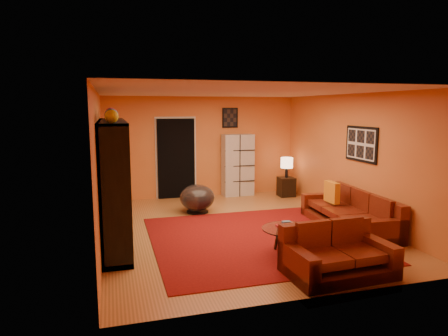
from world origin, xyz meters
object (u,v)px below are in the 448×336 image
object	(u,v)px
tv	(117,183)
sofa	(352,214)
entertainment_unit	(114,181)
storage_cabinet	(238,165)
coffee_table	(289,231)
bowl_chair	(197,198)
loveseat	(335,254)
side_table	(286,187)
table_lamp	(287,163)

from	to	relation	value
tv	sofa	xyz separation A→B (m)	(4.37, -0.69, -0.70)
entertainment_unit	storage_cabinet	bearing A→B (deg)	41.30
coffee_table	bowl_chair	world-z (taller)	bowl_chair
loveseat	side_table	size ratio (longest dim) A/B	2.97
tv	loveseat	size ratio (longest dim) A/B	0.62
loveseat	side_table	bearing A→B (deg)	-19.62
sofa	loveseat	xyz separation A→B (m)	(-1.47, -1.81, 0.00)
bowl_chair	table_lamp	distance (m)	2.84
storage_cabinet	side_table	size ratio (longest dim) A/B	3.25
storage_cabinet	bowl_chair	xyz separation A→B (m)	(-1.41, -1.45, -0.48)
storage_cabinet	loveseat	bearing A→B (deg)	-95.73
entertainment_unit	sofa	size ratio (longest dim) A/B	1.26
entertainment_unit	sofa	world-z (taller)	entertainment_unit
loveseat	storage_cabinet	distance (m)	5.25
tv	coffee_table	distance (m)	3.11
coffee_table	loveseat	bearing A→B (deg)	-69.42
sofa	coffee_table	bearing A→B (deg)	-148.10
loveseat	bowl_chair	size ratio (longest dim) A/B	1.92
side_table	table_lamp	size ratio (longest dim) A/B	0.95
coffee_table	table_lamp	distance (m)	4.31
table_lamp	sofa	bearing A→B (deg)	-89.33
coffee_table	side_table	size ratio (longest dim) A/B	1.69
sofa	table_lamp	distance (m)	3.00
sofa	side_table	world-z (taller)	sofa
storage_cabinet	table_lamp	distance (m)	1.28
bowl_chair	side_table	distance (m)	2.79
tv	storage_cabinet	size ratio (longest dim) A/B	0.57
coffee_table	storage_cabinet	distance (m)	4.43
bowl_chair	table_lamp	xyz separation A→B (m)	(2.61, 0.99, 0.54)
sofa	side_table	xyz separation A→B (m)	(-0.03, 2.94, -0.03)
loveseat	side_table	distance (m)	4.96
entertainment_unit	side_table	distance (m)	5.03
entertainment_unit	storage_cabinet	distance (m)	4.25
entertainment_unit	table_lamp	xyz separation A→B (m)	(4.38, 2.33, -0.17)
sofa	bowl_chair	world-z (taller)	sofa
loveseat	bowl_chair	bearing A→B (deg)	14.47
tv	table_lamp	distance (m)	4.88
bowl_chair	side_table	size ratio (longest dim) A/B	1.55
sofa	loveseat	bearing A→B (deg)	-125.44
sofa	table_lamp	size ratio (longest dim) A/B	4.49
tv	table_lamp	size ratio (longest dim) A/B	1.74
tv	coffee_table	xyz separation A→B (m)	(2.57, -1.64, -0.60)
loveseat	side_table	xyz separation A→B (m)	(1.44, 4.75, -0.04)
loveseat	coffee_table	size ratio (longest dim) A/B	1.76
entertainment_unit	storage_cabinet	xyz separation A→B (m)	(3.19, 2.80, -0.24)
storage_cabinet	tv	bearing A→B (deg)	-142.04
entertainment_unit	table_lamp	bearing A→B (deg)	28.02
loveseat	sofa	bearing A→B (deg)	-41.94
sofa	bowl_chair	bearing A→B (deg)	147.23
coffee_table	storage_cabinet	xyz separation A→B (m)	(0.57, 4.37, 0.43)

